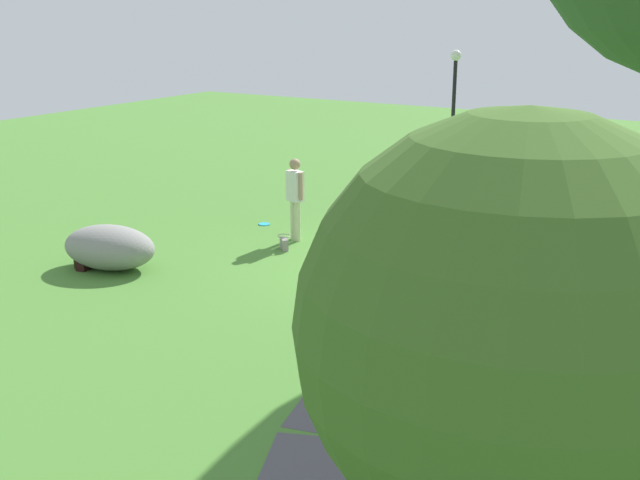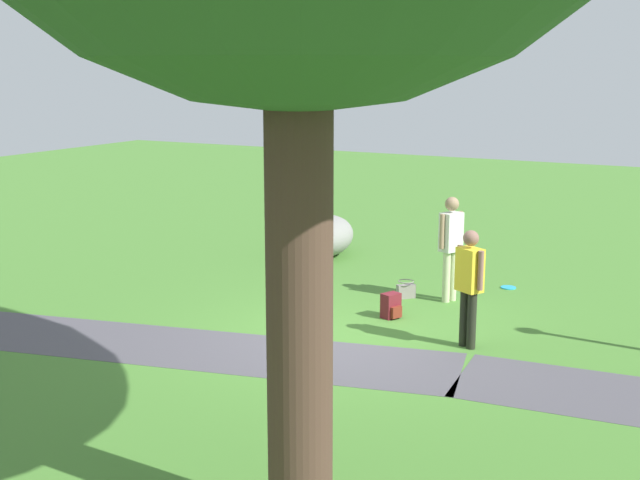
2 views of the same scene
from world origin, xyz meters
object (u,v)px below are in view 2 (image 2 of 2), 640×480
Objects in this scene: man_near_boulder at (469,280)px; handbag_on_grass at (406,290)px; lawn_boulder at (324,236)px; backpack_by_boulder at (319,242)px; woman_with_handbag at (451,241)px; frisbee_on_grass at (508,287)px; spare_backpack_on_lawn at (391,306)px.

man_near_boulder reaches higher than handbag_on_grass.
backpack_by_boulder is (0.33, -0.39, -0.23)m from lawn_boulder.
woman_with_handbag reaches higher than frisbee_on_grass.
woman_with_handbag is 1.06× the size of man_near_boulder.
backpack_by_boulder is 1.00× the size of spare_backpack_on_lawn.
woman_with_handbag is at bearing -110.00° from spare_backpack_on_lawn.
backpack_by_boulder reaches higher than frisbee_on_grass.
lawn_boulder is 1.16× the size of woman_with_handbag.
spare_backpack_on_lawn is (-0.23, 1.16, 0.05)m from handbag_on_grass.
man_near_boulder is 3.57m from frisbee_on_grass.
backpack_by_boulder is at bearing -50.01° from lawn_boulder.
handbag_on_grass is 2.03m from frisbee_on_grass.
woman_with_handbag is 1.79m from frisbee_on_grass.
spare_backpack_on_lawn is (0.49, 1.34, -0.86)m from woman_with_handbag.
handbag_on_grass is at bearing 141.50° from lawn_boulder.
lawn_boulder is 4.22m from frisbee_on_grass.
spare_backpack_on_lawn is at bearing 131.61° from lawn_boulder.
backpack_by_boulder is 5.00m from spare_backpack_on_lawn.
handbag_on_grass is at bearing 140.04° from backpack_by_boulder.
man_near_boulder is at bearing 131.77° from handbag_on_grass.
lawn_boulder is 5.18× the size of backpack_by_boulder.
woman_with_handbag reaches higher than lawn_boulder.
woman_with_handbag is at bearing -165.91° from handbag_on_grass.
man_near_boulder is at bearing 95.89° from frisbee_on_grass.
handbag_on_grass is 0.96× the size of spare_backpack_on_lawn.
woman_with_handbag is 4.48× the size of spare_backpack_on_lawn.
lawn_boulder reaches higher than handbag_on_grass.
backpack_by_boulder is at bearing -13.90° from frisbee_on_grass.
lawn_boulder is 4.06m from woman_with_handbag.
woman_with_handbag reaches higher than handbag_on_grass.
woman_with_handbag is 4.58m from backpack_by_boulder.
lawn_boulder is 1.22× the size of man_near_boulder.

